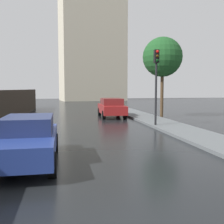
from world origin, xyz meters
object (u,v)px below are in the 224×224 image
Objects in this scene: car_red_near_kerb at (112,107)px; street_tree_near at (162,57)px; car_blue_far_ahead at (28,139)px; traffic_light at (156,73)px.

car_red_near_kerb is 0.72× the size of street_tree_near.
traffic_light is (6.35, 6.50, 2.40)m from car_blue_far_ahead.
street_tree_near is at bearing 65.42° from traffic_light.
street_tree_near reaches higher than traffic_light.
traffic_light is at bearing -134.63° from car_blue_far_ahead.
car_red_near_kerb is 5.51m from street_tree_near.
street_tree_near is (2.25, 4.91, 1.51)m from traffic_light.
car_blue_far_ahead is 9.40m from traffic_light.
traffic_light is at bearing -74.13° from car_red_near_kerb.
car_blue_far_ahead is (-4.81, -12.47, -0.04)m from car_red_near_kerb.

